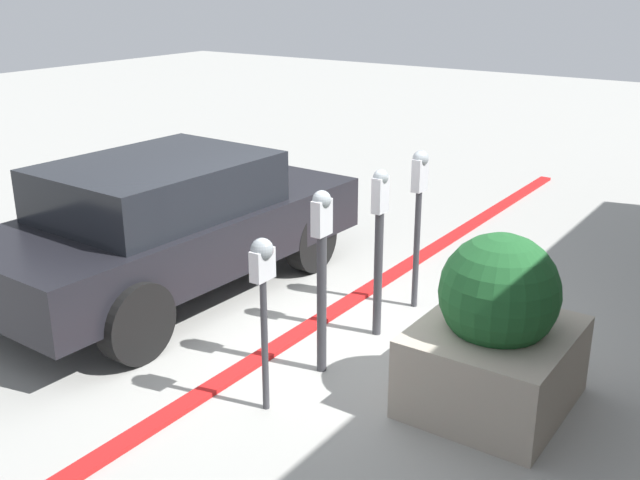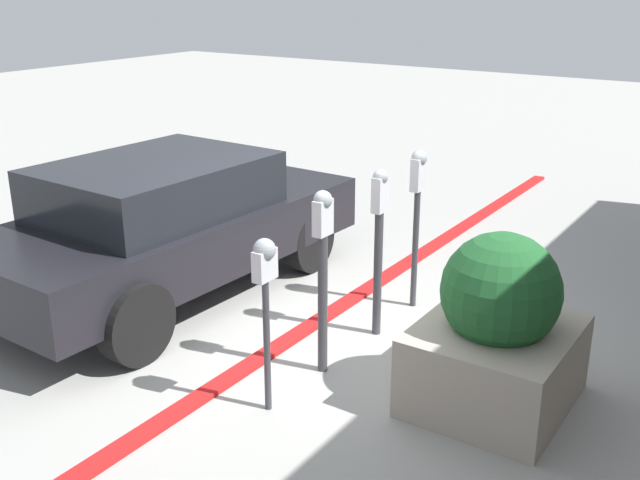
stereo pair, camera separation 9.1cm
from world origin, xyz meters
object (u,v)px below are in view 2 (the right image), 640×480
at_px(planter_box, 497,333).
at_px(parked_car_front, 168,223).
at_px(parking_meter_middle, 379,233).
at_px(parking_meter_fourth, 418,195).
at_px(parking_meter_nearest, 265,279).
at_px(parking_meter_second, 323,258).

bearing_deg(planter_box, parked_car_front, 87.45).
height_order(parking_meter_middle, parking_meter_fourth, parking_meter_fourth).
height_order(parking_meter_nearest, parked_car_front, parked_car_front).
bearing_deg(parking_meter_middle, planter_box, -111.67).
bearing_deg(parked_car_front, parking_meter_middle, -78.68).
relative_size(parking_meter_second, parking_meter_middle, 1.00).
distance_m(parking_meter_middle, parked_car_front, 2.26).
bearing_deg(parking_meter_nearest, parking_meter_middle, -1.74).
bearing_deg(parking_meter_fourth, parked_car_front, 116.55).
distance_m(parking_meter_second, parking_meter_fourth, 1.59).
relative_size(parking_meter_middle, parking_meter_fourth, 0.98).
bearing_deg(planter_box, parking_meter_middle, 68.33).
height_order(parking_meter_second, parking_meter_middle, parking_meter_second).
height_order(parking_meter_fourth, planter_box, parking_meter_fourth).
relative_size(parking_meter_nearest, parking_meter_middle, 0.88).
bearing_deg(parking_meter_middle, parking_meter_fourth, 0.26).
relative_size(parking_meter_second, parking_meter_fourth, 0.98).
bearing_deg(parking_meter_fourth, parking_meter_middle, -179.74).
height_order(planter_box, parked_car_front, parked_car_front).
relative_size(parking_meter_middle, planter_box, 1.13).
bearing_deg(parking_meter_nearest, parking_meter_second, -1.24).
distance_m(parking_meter_nearest, parking_meter_middle, 1.57).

